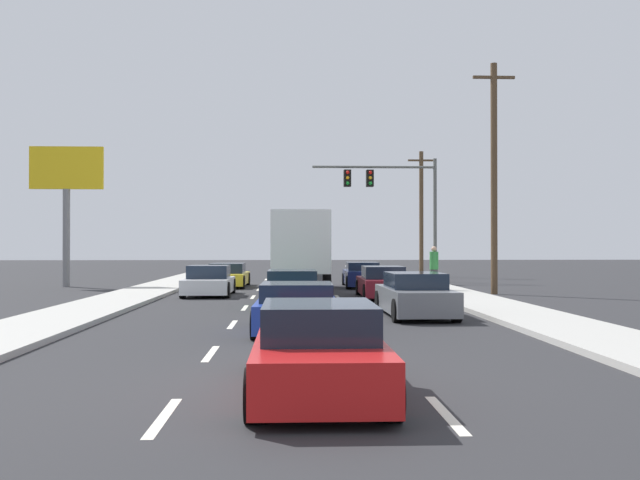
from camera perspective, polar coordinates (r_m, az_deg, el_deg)
The scene contains 18 objects.
ground_plane at distance 35.46m, azimuth -2.07°, elevation -3.81°, with size 140.00×140.00×0.00m, color #2B2B2D.
sidewalk_right at distance 31.19m, azimuth 10.01°, elevation -4.12°, with size 2.47×80.00×0.14m, color #B2AFA8.
sidewalk_left at distance 31.11m, azimuth -14.09°, elevation -4.13°, with size 2.47×80.00×0.14m, color #B2AFA8.
lane_markings at distance 33.60m, azimuth -2.06°, elevation -3.98°, with size 3.54×62.00×0.01m.
car_yellow at distance 35.88m, azimuth -7.43°, elevation -2.90°, with size 2.03×4.56×1.19m.
car_white at distance 29.64m, azimuth -8.92°, elevation -3.36°, with size 1.96×4.06×1.26m.
box_truck at distance 32.03m, azimuth -1.65°, elevation -0.54°, with size 2.60×9.09×3.49m.
car_green at distance 24.04m, azimuth -2.26°, elevation -4.02°, with size 1.94×4.55×1.24m.
car_blue at distance 16.97m, azimuth -1.88°, elevation -5.54°, with size 2.05×4.13×1.18m.
car_red at distance 10.02m, azimuth -0.15°, elevation -8.93°, with size 1.83×4.59×1.26m.
car_navy at distance 35.52m, azimuth 3.42°, elevation -2.87°, with size 1.92×4.69×1.25m.
car_maroon at distance 28.18m, azimuth 5.06°, elevation -3.49°, with size 1.90×4.58×1.25m.
car_gray at distance 20.95m, azimuth 7.62°, elevation -4.47°, with size 1.88×4.57×1.27m.
traffic_signal_mast at distance 40.74m, azimuth 5.26°, elevation 4.04°, with size 7.13×0.69×7.07m.
utility_pole_mid at distance 31.24m, azimuth 13.81°, elevation 5.07°, with size 1.80×0.28×9.86m.
utility_pole_far at distance 48.13m, azimuth 8.14°, elevation 2.24°, with size 1.80×0.28×8.42m.
roadside_billboard at distance 37.97m, azimuth -19.71°, elevation 3.95°, with size 3.66×0.36×7.07m.
pedestrian_near_corner at distance 31.52m, azimuth 9.15°, elevation -2.21°, with size 0.38×0.38×1.90m.
Camera 1 is at (-0.18, -10.40, 2.04)m, focal length 39.81 mm.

